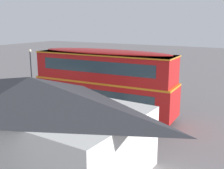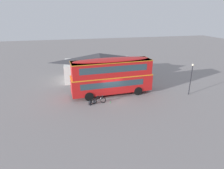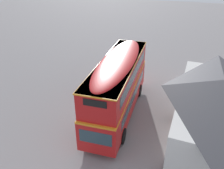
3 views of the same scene
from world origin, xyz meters
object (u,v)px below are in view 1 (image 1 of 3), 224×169
(double_decker_bus, at_px, (104,80))
(touring_bicycle, at_px, (146,107))
(water_bottle_green_metal, at_px, (130,106))
(street_lamp, at_px, (31,65))
(backpack_on_ground, at_px, (159,109))

(double_decker_bus, relative_size, touring_bicycle, 5.94)
(water_bottle_green_metal, relative_size, street_lamp, 0.06)
(backpack_on_ground, distance_m, street_lamp, 13.24)
(touring_bicycle, height_order, water_bottle_green_metal, touring_bicycle)
(touring_bicycle, bearing_deg, street_lamp, -0.82)
(double_decker_bus, xyz_separation_m, water_bottle_green_metal, (-0.83, -2.62, -2.52))
(touring_bicycle, relative_size, backpack_on_ground, 3.33)
(backpack_on_ground, bearing_deg, double_decker_bus, 37.72)
(backpack_on_ground, bearing_deg, street_lamp, -0.07)
(touring_bicycle, xyz_separation_m, street_lamp, (12.05, -0.17, 2.22))
(touring_bicycle, xyz_separation_m, water_bottle_green_metal, (1.42, -0.27, -0.25))
(double_decker_bus, relative_size, water_bottle_green_metal, 40.51)
(water_bottle_green_metal, bearing_deg, street_lamp, 0.55)
(touring_bicycle, bearing_deg, double_decker_bus, 46.23)
(street_lamp, bearing_deg, backpack_on_ground, 179.93)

